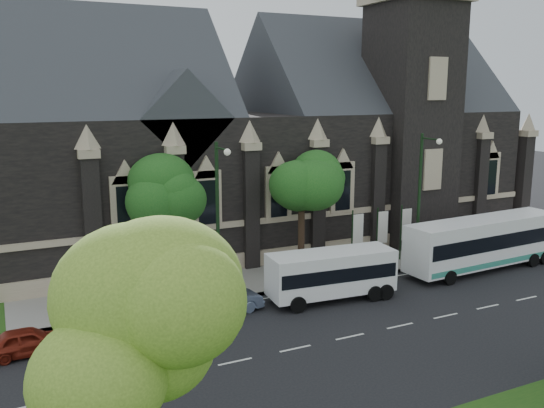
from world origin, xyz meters
TOP-DOWN VIEW (x-y plane):
  - ground at (0.00, 0.00)m, footprint 160.00×160.00m
  - sidewalk at (0.00, 9.50)m, footprint 80.00×5.00m
  - museum at (5.12, 18.78)m, footprint 40.00×17.70m
  - tree_park_near at (-11.77, -8.77)m, footprint 4.42×4.42m
  - tree_walk_right at (3.21, 10.71)m, footprint 4.08×4.08m
  - tree_walk_left at (-5.80, 10.70)m, footprint 3.91×3.91m
  - street_lamp_near at (10.00, 7.09)m, footprint 0.36×1.88m
  - street_lamp_mid at (-4.00, 7.09)m, footprint 0.36×1.88m
  - banner_flag_left at (6.29, 9.00)m, footprint 0.90×0.10m
  - banner_flag_center at (8.29, 9.00)m, footprint 0.90×0.10m
  - banner_flag_right at (10.29, 9.00)m, footprint 0.90×0.10m
  - tour_coach at (13.77, 5.18)m, footprint 11.95×3.27m
  - shuttle_bus at (1.84, 4.75)m, footprint 7.44×3.07m
  - box_trailer at (-8.52, 5.05)m, footprint 3.09×1.82m
  - sedan at (-4.50, 5.40)m, footprint 4.49×2.01m
  - car_far_red at (-14.13, 4.73)m, footprint 3.76×1.62m

SIDE VIEW (x-z plane):
  - ground at x=0.00m, z-range 0.00..0.00m
  - sidewalk at x=0.00m, z-range 0.00..0.15m
  - car_far_red at x=-14.13m, z-range 0.00..1.27m
  - sedan at x=-4.50m, z-range 0.00..1.43m
  - box_trailer at x=-8.52m, z-range 0.11..1.73m
  - shuttle_bus at x=1.84m, z-range 0.22..3.03m
  - tour_coach at x=13.77m, z-range 0.16..3.61m
  - banner_flag_left at x=6.29m, z-range 0.38..4.38m
  - banner_flag_center at x=8.29m, z-range 0.38..4.38m
  - banner_flag_right at x=10.29m, z-range 0.38..4.38m
  - street_lamp_near at x=10.00m, z-range 0.61..9.61m
  - street_lamp_mid at x=-4.00m, z-range 0.61..9.61m
  - tree_walk_left at x=-5.80m, z-range 1.91..9.55m
  - tree_walk_right at x=3.21m, z-range 1.92..9.72m
  - tree_park_near at x=-11.77m, z-range 2.14..10.70m
  - museum at x=5.12m, z-range -6.78..23.12m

